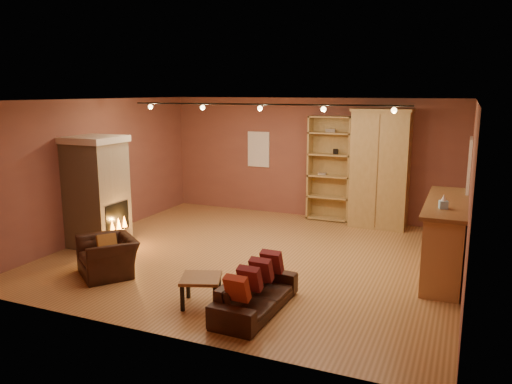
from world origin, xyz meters
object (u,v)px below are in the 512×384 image
at_px(armoire, 380,169).
at_px(loveseat, 256,287).
at_px(bar_counter, 446,237).
at_px(armchair, 108,250).
at_px(coffee_table, 201,281).
at_px(bookcase, 330,168).
at_px(fireplace, 97,192).

xyz_separation_m(armoire, loveseat, (-0.78, -5.07, -0.96)).
height_order(bar_counter, armchair, bar_counter).
bearing_deg(coffee_table, bookcase, 85.76).
relative_size(fireplace, armoire, 0.82).
xyz_separation_m(fireplace, coffee_table, (3.18, -1.66, -0.71)).
bearing_deg(fireplace, loveseat, -21.37).
bearing_deg(fireplace, coffee_table, -27.60).
bearing_deg(coffee_table, fireplace, 152.40).
bearing_deg(bookcase, armoire, -9.95).
distance_m(fireplace, bookcase, 5.17).
height_order(fireplace, bar_counter, fireplace).
height_order(bookcase, coffee_table, bookcase).
relative_size(bar_counter, coffee_table, 3.68).
bearing_deg(bookcase, coffee_table, -94.24).
bearing_deg(fireplace, bar_counter, 8.87).
xyz_separation_m(fireplace, bookcase, (3.58, 3.72, 0.16)).
xyz_separation_m(bookcase, coffee_table, (-0.40, -5.39, -0.87)).
bearing_deg(armchair, fireplace, 171.85).
bearing_deg(armchair, loveseat, 30.67).
relative_size(bookcase, armchair, 2.13).
relative_size(armchair, coffee_table, 1.63).
distance_m(bar_counter, armchair, 5.50).
xyz_separation_m(bookcase, armchair, (-2.37, -4.95, -0.80)).
height_order(bar_counter, coffee_table, bar_counter).
bearing_deg(coffee_table, armoire, 73.26).
bearing_deg(loveseat, coffee_table, 100.06).
relative_size(loveseat, armchair, 1.45).
xyz_separation_m(bookcase, armoire, (1.16, -0.20, 0.08)).
bearing_deg(armoire, loveseat, -98.71).
bearing_deg(armchair, coffee_table, 24.93).
relative_size(bar_counter, armchair, 2.26).
bearing_deg(bar_counter, coffee_table, -139.26).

